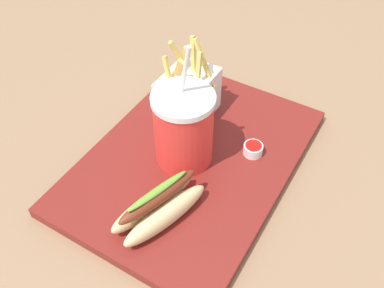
{
  "coord_description": "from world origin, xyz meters",
  "views": [
    {
      "loc": [
        -0.43,
        -0.25,
        0.57
      ],
      "look_at": [
        0.0,
        0.0,
        0.05
      ],
      "focal_mm": 40.32,
      "sensor_mm": 36.0,
      "label": 1
    }
  ],
  "objects_px": {
    "fries_basket": "(188,95)",
    "ketchup_cup_1": "(253,149)",
    "hot_dog_1": "(159,206)",
    "soda_cup": "(184,128)"
  },
  "relations": [
    {
      "from": "ketchup_cup_1",
      "to": "hot_dog_1",
      "type": "bearing_deg",
      "value": 161.04
    },
    {
      "from": "hot_dog_1",
      "to": "fries_basket",
      "type": "bearing_deg",
      "value": 20.71
    },
    {
      "from": "fries_basket",
      "to": "hot_dog_1",
      "type": "relative_size",
      "value": 0.95
    },
    {
      "from": "soda_cup",
      "to": "ketchup_cup_1",
      "type": "distance_m",
      "value": 0.13
    },
    {
      "from": "fries_basket",
      "to": "hot_dog_1",
      "type": "distance_m",
      "value": 0.24
    },
    {
      "from": "fries_basket",
      "to": "ketchup_cup_1",
      "type": "xyz_separation_m",
      "value": [
        -0.03,
        -0.15,
        -0.04
      ]
    },
    {
      "from": "fries_basket",
      "to": "ketchup_cup_1",
      "type": "bearing_deg",
      "value": -101.3
    },
    {
      "from": "soda_cup",
      "to": "fries_basket",
      "type": "distance_m",
      "value": 0.11
    },
    {
      "from": "fries_basket",
      "to": "hot_dog_1",
      "type": "xyz_separation_m",
      "value": [
        -0.22,
        -0.08,
        -0.02
      ]
    },
    {
      "from": "fries_basket",
      "to": "hot_dog_1",
      "type": "bearing_deg",
      "value": -159.29
    }
  ]
}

